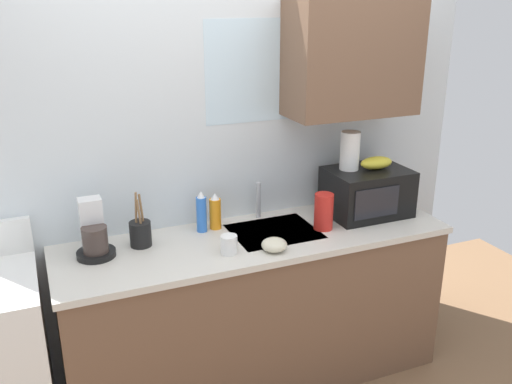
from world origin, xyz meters
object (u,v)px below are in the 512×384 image
banana_bunch (376,163)px  cereal_canister (324,212)px  utensil_crock (140,233)px  microwave (367,192)px  small_bowl (274,245)px  paper_towel_roll (350,151)px  coffee_maker (94,235)px  mug_white (229,245)px  dish_soap_bottle_orange (215,212)px  dish_soap_bottle_blue (201,213)px

banana_bunch → cereal_canister: bearing=-165.6°
utensil_crock → microwave: bearing=-3.1°
small_bowl → paper_towel_roll: bearing=26.4°
utensil_crock → paper_towel_roll: bearing=-0.9°
microwave → paper_towel_roll: bearing=152.6°
coffee_maker → utensil_crock: bearing=2.9°
banana_bunch → small_bowl: bearing=-161.7°
banana_bunch → paper_towel_roll: bearing=161.6°
banana_bunch → mug_white: size_ratio=2.11×
coffee_maker → mug_white: coffee_maker is taller
cereal_canister → utensil_crock: size_ratio=0.68×
coffee_maker → dish_soap_bottle_orange: bearing=6.7°
paper_towel_roll → coffee_maker: (-1.44, 0.01, -0.28)m
microwave → mug_white: size_ratio=4.84×
coffee_maker → small_bowl: size_ratio=2.15×
coffee_maker → utensil_crock: (0.23, 0.01, -0.03)m
mug_white → utensil_crock: utensil_crock is taller
cereal_canister → small_bowl: 0.40m
dish_soap_bottle_orange → mug_white: dish_soap_bottle_orange is taller
dish_soap_bottle_orange → cereal_canister: 0.59m
dish_soap_bottle_blue → coffee_maker: bearing=-173.4°
small_bowl → microwave: bearing=19.5°
microwave → dish_soap_bottle_blue: (-0.96, 0.13, -0.03)m
coffee_maker → utensil_crock: 0.23m
dish_soap_bottle_blue → small_bowl: 0.46m
banana_bunch → paper_towel_roll: (-0.15, 0.05, 0.08)m
coffee_maker → dish_soap_bottle_blue: 0.58m
utensil_crock → dish_soap_bottle_orange: bearing=8.7°
mug_white → small_bowl: bearing=-15.3°
coffee_maker → dish_soap_bottle_blue: bearing=6.6°
microwave → utensil_crock: (-1.31, 0.07, -0.06)m
utensil_crock → coffee_maker: bearing=-177.1°
microwave → paper_towel_roll: size_ratio=2.09×
microwave → coffee_maker: bearing=177.8°
dish_soap_bottle_blue → cereal_canister: dish_soap_bottle_blue is taller
microwave → small_bowl: size_ratio=3.54×
dish_soap_bottle_blue → small_bowl: (0.26, -0.37, -0.08)m
banana_bunch → mug_white: (-0.97, -0.19, -0.26)m
coffee_maker → dish_soap_bottle_orange: 0.66m
small_bowl → utensil_crock: bearing=152.1°
paper_towel_roll → dish_soap_bottle_orange: (-0.78, 0.09, -0.28)m
mug_white → small_bowl: mug_white is taller
microwave → coffee_maker: (-1.54, 0.06, -0.03)m
coffee_maker → small_bowl: coffee_maker is taller
dish_soap_bottle_blue → mug_white: size_ratio=2.42×
cereal_canister → mug_white: 0.59m
mug_white → cereal_canister: bearing=8.8°
paper_towel_roll → small_bowl: bearing=-153.6°
microwave → small_bowl: microwave is taller
cereal_canister → utensil_crock: bearing=170.1°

